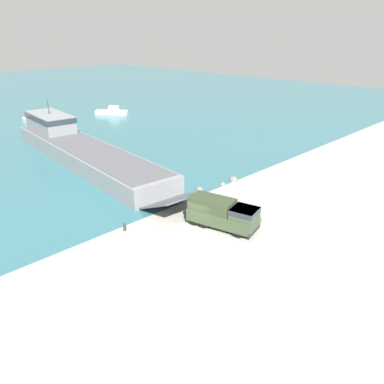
# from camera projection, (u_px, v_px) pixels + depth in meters

# --- Properties ---
(ground_plane) EXTENTS (240.00, 240.00, 0.00)m
(ground_plane) POSITION_uv_depth(u_px,v_px,m) (199.00, 226.00, 38.52)
(ground_plane) COLOR #A8A59E
(landing_craft) EXTENTS (10.31, 44.53, 7.84)m
(landing_craft) POSITION_uv_depth(u_px,v_px,m) (78.00, 146.00, 58.52)
(landing_craft) COLOR gray
(landing_craft) RESTS_ON ground_plane
(military_truck) EXTENTS (4.20, 7.55, 2.96)m
(military_truck) POSITION_uv_depth(u_px,v_px,m) (223.00, 213.00, 37.63)
(military_truck) COLOR #3D4C33
(military_truck) RESTS_ON ground_plane
(soldier_on_ramp) EXTENTS (0.50, 0.43, 1.83)m
(soldier_on_ramp) POSITION_uv_depth(u_px,v_px,m) (230.00, 207.00, 40.16)
(soldier_on_ramp) COLOR #6B664C
(soldier_on_ramp) RESTS_ON ground_plane
(moored_boat_a) EXTENTS (3.65, 7.55, 2.02)m
(moored_boat_a) POSITION_uv_depth(u_px,v_px,m) (31.00, 121.00, 81.60)
(moored_boat_a) COLOR white
(moored_boat_a) RESTS_ON ground_plane
(moored_boat_c) EXTENTS (6.36, 7.36, 2.12)m
(moored_boat_c) POSITION_uv_depth(u_px,v_px,m) (112.00, 112.00, 90.88)
(moored_boat_c) COLOR white
(moored_boat_c) RESTS_ON ground_plane
(mooring_bollard) EXTENTS (0.37, 0.37, 0.82)m
(mooring_bollard) POSITION_uv_depth(u_px,v_px,m) (125.00, 227.00, 37.43)
(mooring_bollard) COLOR #333338
(mooring_bollard) RESTS_ON ground_plane
(cargo_crate) EXTENTS (0.89, 0.96, 0.64)m
(cargo_crate) POSITION_uv_depth(u_px,v_px,m) (257.00, 220.00, 39.02)
(cargo_crate) COLOR #6B664C
(cargo_crate) RESTS_ON ground_plane
(shoreline_rock_a) EXTENTS (0.65, 0.65, 0.65)m
(shoreline_rock_a) POSITION_uv_depth(u_px,v_px,m) (223.00, 185.00, 48.91)
(shoreline_rock_a) COLOR gray
(shoreline_rock_a) RESTS_ON ground_plane
(shoreline_rock_b) EXTENTS (0.96, 0.96, 0.96)m
(shoreline_rock_b) POSITION_uv_depth(u_px,v_px,m) (199.00, 190.00, 47.17)
(shoreline_rock_b) COLOR gray
(shoreline_rock_b) RESTS_ON ground_plane
(shoreline_rock_c) EXTENTS (1.17, 1.17, 1.17)m
(shoreline_rock_c) POSITION_uv_depth(u_px,v_px,m) (233.00, 181.00, 50.32)
(shoreline_rock_c) COLOR gray
(shoreline_rock_c) RESTS_ON ground_plane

